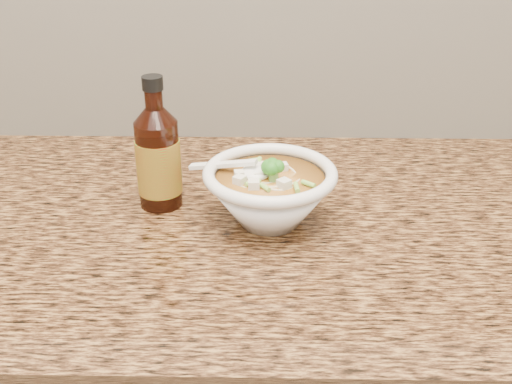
{
  "coord_description": "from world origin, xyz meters",
  "views": [
    {
      "loc": [
        0.04,
        0.84,
        1.38
      ],
      "look_at": [
        0.02,
        1.66,
        0.95
      ],
      "focal_mm": 45.0,
      "sensor_mm": 36.0,
      "label": 1
    }
  ],
  "objects": [
    {
      "name": "soup_bowl",
      "position": [
        0.04,
        1.66,
        0.95
      ],
      "size": [
        0.22,
        0.19,
        0.11
      ],
      "rotation": [
        0.0,
        0.0,
        -0.24
      ],
      "color": "white",
      "rests_on": "counter_slab"
    },
    {
      "name": "counter_slab",
      "position": [
        0.0,
        1.68,
        0.88
      ],
      "size": [
        4.0,
        0.68,
        0.04
      ],
      "primitive_type": "cube",
      "color": "olive",
      "rests_on": "cabinet"
    },
    {
      "name": "hot_sauce_bottle",
      "position": [
        -0.13,
        1.71,
        0.98
      ],
      "size": [
        0.09,
        0.09,
        0.2
      ],
      "rotation": [
        0.0,
        0.0,
        -0.4
      ],
      "color": "#320F06",
      "rests_on": "counter_slab"
    }
  ]
}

